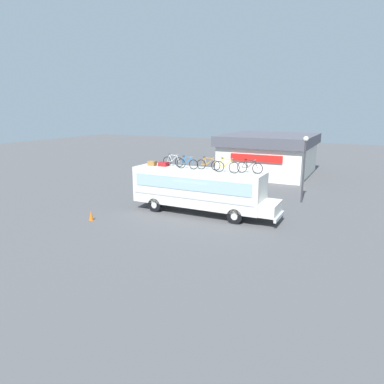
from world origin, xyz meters
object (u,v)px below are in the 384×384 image
at_px(street_lamp, 304,159).
at_px(bus, 200,188).
at_px(rooftop_bicycle_2, 187,163).
at_px(rooftop_bicycle_1, 173,161).
at_px(rooftop_bicycle_3, 208,164).
at_px(rooftop_bicycle_5, 250,167).
at_px(luggage_bag_2, 164,164).
at_px(rooftop_bicycle_4, 226,167).
at_px(luggage_bag_1, 152,163).
at_px(traffic_cone, 91,215).

bearing_deg(street_lamp, bus, -132.89).
bearing_deg(rooftop_bicycle_2, street_lamp, 43.53).
relative_size(bus, rooftop_bicycle_1, 6.27).
relative_size(bus, rooftop_bicycle_3, 5.98).
relative_size(rooftop_bicycle_2, street_lamp, 0.32).
bearing_deg(rooftop_bicycle_2, rooftop_bicycle_5, 3.96).
distance_m(luggage_bag_2, rooftop_bicycle_4, 5.10).
height_order(rooftop_bicycle_4, street_lamp, street_lamp).
bearing_deg(bus, street_lamp, 47.11).
xyz_separation_m(rooftop_bicycle_5, street_lamp, (2.41, 6.16, -0.08)).
xyz_separation_m(rooftop_bicycle_1, rooftop_bicycle_4, (4.38, -0.67, 0.03)).
bearing_deg(rooftop_bicycle_5, luggage_bag_1, -178.33).
bearing_deg(rooftop_bicycle_2, rooftop_bicycle_3, 11.51).
bearing_deg(rooftop_bicycle_4, bus, 171.16).
relative_size(rooftop_bicycle_1, rooftop_bicycle_2, 1.01).
xyz_separation_m(rooftop_bicycle_4, traffic_cone, (-7.81, -4.34, -3.21)).
relative_size(rooftop_bicycle_2, rooftop_bicycle_5, 0.95).
distance_m(bus, rooftop_bicycle_3, 1.79).
bearing_deg(rooftop_bicycle_4, street_lamp, 60.15).
distance_m(bus, traffic_cone, 7.55).
xyz_separation_m(rooftop_bicycle_1, traffic_cone, (-3.43, -5.01, -3.18)).
bearing_deg(street_lamp, traffic_cone, -136.60).
bearing_deg(rooftop_bicycle_2, rooftop_bicycle_4, -3.80).
distance_m(rooftop_bicycle_3, rooftop_bicycle_5, 2.93).
xyz_separation_m(bus, rooftop_bicycle_1, (-2.31, 0.35, 1.69)).
bearing_deg(bus, rooftop_bicycle_1, 171.47).
bearing_deg(rooftop_bicycle_5, rooftop_bicycle_1, 178.36).
bearing_deg(traffic_cone, rooftop_bicycle_1, 55.58).
bearing_deg(rooftop_bicycle_3, luggage_bag_2, -179.73).
bearing_deg(rooftop_bicycle_5, rooftop_bicycle_4, -160.47).
height_order(luggage_bag_2, rooftop_bicycle_5, rooftop_bicycle_5).
bearing_deg(traffic_cone, rooftop_bicycle_3, 37.51).
relative_size(rooftop_bicycle_5, traffic_cone, 2.58).
height_order(rooftop_bicycle_3, traffic_cone, rooftop_bicycle_3).
relative_size(luggage_bag_2, rooftop_bicycle_5, 0.38).
relative_size(rooftop_bicycle_4, traffic_cone, 2.68).
xyz_separation_m(bus, luggage_bag_2, (-3.00, 0.16, 1.46)).
relative_size(rooftop_bicycle_1, rooftop_bicycle_3, 0.95).
xyz_separation_m(rooftop_bicycle_2, rooftop_bicycle_3, (1.47, 0.30, -0.00)).
bearing_deg(rooftop_bicycle_5, bus, -177.03).
distance_m(traffic_cone, street_lamp, 16.32).
bearing_deg(rooftop_bicycle_1, rooftop_bicycle_5, -1.64).
bearing_deg(rooftop_bicycle_1, street_lamp, 36.15).
bearing_deg(luggage_bag_2, street_lamp, 34.80).
xyz_separation_m(rooftop_bicycle_4, rooftop_bicycle_5, (1.42, 0.50, -0.02)).
xyz_separation_m(bus, rooftop_bicycle_3, (0.56, 0.18, 1.69)).
height_order(rooftop_bicycle_1, rooftop_bicycle_3, rooftop_bicycle_1).
distance_m(rooftop_bicycle_5, traffic_cone, 10.90).
bearing_deg(luggage_bag_1, traffic_cone, -112.05).
bearing_deg(luggage_bag_1, rooftop_bicycle_3, 2.71).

